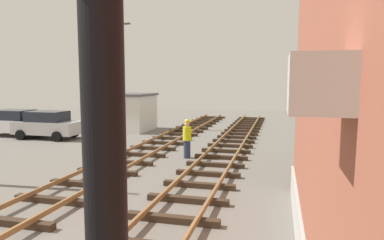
{
  "coord_description": "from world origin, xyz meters",
  "views": [
    {
      "loc": [
        3.58,
        -3.6,
        3.6
      ],
      "look_at": [
        0.4,
        8.93,
        2.18
      ],
      "focal_mm": 32.31,
      "sensor_mm": 36.0,
      "label": 1
    }
  ],
  "objects": [
    {
      "name": "track_worker_foreground",
      "position": [
        -0.63,
        12.02,
        0.93
      ],
      "size": [
        0.4,
        0.4,
        1.87
      ],
      "color": "#262D4C",
      "rests_on": "ground"
    },
    {
      "name": "utility_pole_far",
      "position": [
        -8.42,
        21.1,
        4.39
      ],
      "size": [
        1.8,
        0.24,
        8.4
      ],
      "color": "brown",
      "rests_on": "ground"
    },
    {
      "name": "signal_mast",
      "position": [
        2.88,
        -2.34,
        3.26
      ],
      "size": [
        0.36,
        0.4,
        5.17
      ],
      "color": "black",
      "rests_on": "ground"
    },
    {
      "name": "parked_car_silver",
      "position": [
        -10.76,
        15.33,
        0.9
      ],
      "size": [
        4.2,
        2.04,
        1.76
      ],
      "color": "#B7B7BC",
      "rests_on": "ground"
    },
    {
      "name": "control_hut",
      "position": [
        -7.15,
        20.18,
        1.39
      ],
      "size": [
        3.0,
        3.8,
        2.76
      ],
      "color": "silver",
      "rests_on": "ground"
    },
    {
      "name": "parked_car_white",
      "position": [
        -13.59,
        15.7,
        0.9
      ],
      "size": [
        4.2,
        2.04,
        1.76
      ],
      "color": "silver",
      "rests_on": "ground"
    }
  ]
}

